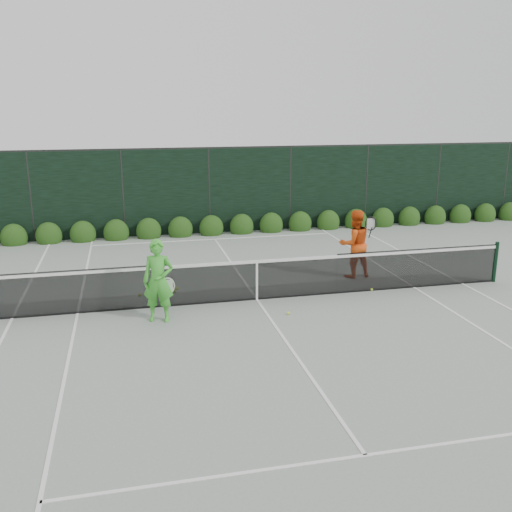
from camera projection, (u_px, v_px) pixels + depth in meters
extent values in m
plane|color=gray|center=(257.00, 300.00, 13.62)|extent=(80.00, 80.00, 0.00)
cylinder|color=black|center=(495.00, 262.00, 14.87)|extent=(0.10, 0.10, 1.07)
cube|color=black|center=(72.00, 292.00, 12.57)|extent=(4.40, 0.01, 1.02)
cube|color=black|center=(257.00, 280.00, 13.49)|extent=(4.00, 0.01, 0.96)
cube|color=black|center=(418.00, 268.00, 14.40)|extent=(4.40, 0.01, 1.02)
cube|color=white|center=(257.00, 262.00, 13.37)|extent=(12.80, 0.03, 0.07)
cube|color=black|center=(257.00, 299.00, 13.61)|extent=(12.80, 0.02, 0.04)
cube|color=white|center=(257.00, 281.00, 13.50)|extent=(0.05, 0.03, 0.91)
imported|color=green|center=(158.00, 281.00, 12.09)|extent=(0.74, 0.58, 1.79)
torus|color=silver|center=(168.00, 286.00, 12.27)|extent=(0.30, 0.04, 0.30)
cylinder|color=black|center=(168.00, 296.00, 12.33)|extent=(0.10, 0.03, 0.30)
imported|color=#E54F13|center=(354.00, 244.00, 15.19)|extent=(0.93, 0.75, 1.82)
torus|color=black|center=(371.00, 224.00, 14.93)|extent=(0.30, 0.10, 0.30)
cylinder|color=black|center=(370.00, 233.00, 15.00)|extent=(0.10, 0.03, 0.30)
cube|color=white|center=(12.00, 318.00, 12.42)|extent=(0.06, 23.77, 0.01)
cube|color=white|center=(462.00, 284.00, 14.81)|extent=(0.06, 23.77, 0.01)
cube|color=white|center=(78.00, 313.00, 12.72)|extent=(0.06, 23.77, 0.01)
cube|color=white|center=(414.00, 287.00, 14.51)|extent=(0.06, 23.77, 0.01)
cube|color=white|center=(195.00, 211.00, 24.80)|extent=(11.03, 0.06, 0.01)
cube|color=white|center=(215.00, 239.00, 19.64)|extent=(8.23, 0.06, 0.01)
cube|color=white|center=(365.00, 455.00, 7.59)|extent=(8.23, 0.06, 0.01)
cube|color=white|center=(257.00, 299.00, 13.61)|extent=(0.06, 12.80, 0.01)
cube|color=black|center=(209.00, 191.00, 20.28)|extent=(32.00, 0.06, 3.00)
cube|color=#262826|center=(208.00, 148.00, 19.88)|extent=(32.00, 0.06, 0.06)
cylinder|color=#262826|center=(31.00, 197.00, 18.98)|extent=(0.08, 0.08, 3.00)
cylinder|color=#262826|center=(123.00, 194.00, 19.63)|extent=(0.08, 0.08, 3.00)
cylinder|color=#262826|center=(209.00, 191.00, 20.28)|extent=(0.08, 0.08, 3.00)
cylinder|color=#262826|center=(290.00, 189.00, 20.93)|extent=(0.08, 0.08, 3.00)
cylinder|color=#262826|center=(366.00, 186.00, 21.59)|extent=(0.08, 0.08, 3.00)
cylinder|color=#262826|center=(438.00, 184.00, 22.24)|extent=(0.08, 0.08, 3.00)
cylinder|color=#262826|center=(505.00, 181.00, 22.89)|extent=(0.08, 0.08, 3.00)
ellipsoid|color=#16370F|center=(14.00, 238.00, 18.85)|extent=(0.86, 0.65, 0.94)
ellipsoid|color=#16370F|center=(49.00, 236.00, 19.09)|extent=(0.86, 0.65, 0.94)
ellipsoid|color=#16370F|center=(83.00, 234.00, 19.33)|extent=(0.86, 0.65, 0.94)
ellipsoid|color=#16370F|center=(116.00, 233.00, 19.56)|extent=(0.86, 0.65, 0.94)
ellipsoid|color=#16370F|center=(149.00, 231.00, 19.80)|extent=(0.86, 0.65, 0.94)
ellipsoid|color=#16370F|center=(180.00, 230.00, 20.04)|extent=(0.86, 0.65, 0.94)
ellipsoid|color=#16370F|center=(211.00, 228.00, 20.28)|extent=(0.86, 0.65, 0.94)
ellipsoid|color=#16370F|center=(242.00, 227.00, 20.52)|extent=(0.86, 0.65, 0.94)
ellipsoid|color=#16370F|center=(271.00, 225.00, 20.76)|extent=(0.86, 0.65, 0.94)
ellipsoid|color=#16370F|center=(300.00, 224.00, 21.00)|extent=(0.86, 0.65, 0.94)
ellipsoid|color=#16370F|center=(328.00, 222.00, 21.24)|extent=(0.86, 0.65, 0.94)
ellipsoid|color=#16370F|center=(356.00, 221.00, 21.48)|extent=(0.86, 0.65, 0.94)
ellipsoid|color=#16370F|center=(383.00, 220.00, 21.72)|extent=(0.86, 0.65, 0.94)
ellipsoid|color=#16370F|center=(409.00, 219.00, 21.96)|extent=(0.86, 0.65, 0.94)
ellipsoid|color=#16370F|center=(435.00, 217.00, 22.19)|extent=(0.86, 0.65, 0.94)
ellipsoid|color=#16370F|center=(460.00, 216.00, 22.43)|extent=(0.86, 0.65, 0.94)
ellipsoid|color=#16370F|center=(485.00, 215.00, 22.67)|extent=(0.86, 0.65, 0.94)
ellipsoid|color=#16370F|center=(509.00, 214.00, 22.91)|extent=(0.86, 0.65, 0.94)
sphere|color=#C7ED34|center=(159.00, 296.00, 13.74)|extent=(0.07, 0.07, 0.07)
sphere|color=#C7ED34|center=(139.00, 295.00, 13.84)|extent=(0.07, 0.07, 0.07)
sphere|color=#C7ED34|center=(175.00, 291.00, 14.12)|extent=(0.07, 0.07, 0.07)
sphere|color=#C7ED34|center=(177.00, 288.00, 14.34)|extent=(0.07, 0.07, 0.07)
sphere|color=#C7ED34|center=(151.00, 290.00, 14.18)|extent=(0.07, 0.07, 0.07)
sphere|color=#C7ED34|center=(372.00, 289.00, 14.25)|extent=(0.07, 0.07, 0.07)
sphere|color=#C7ED34|center=(288.00, 313.00, 12.65)|extent=(0.07, 0.07, 0.07)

